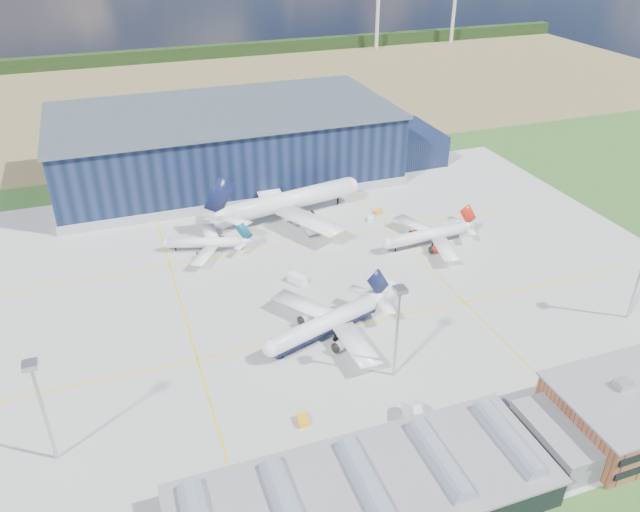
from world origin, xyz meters
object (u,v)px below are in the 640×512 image
at_px(light_mast_west, 39,396).
at_px(car_b, 575,389).
at_px(hangar, 232,146).
at_px(gse_cart_a, 371,219).
at_px(gse_tug_c, 378,211).
at_px(gse_tug_b, 303,420).
at_px(car_a, 538,400).
at_px(gse_cart_b, 231,213).
at_px(airliner_widebody, 292,191).
at_px(gse_van_b, 297,279).
at_px(airliner_navy, 324,316).
at_px(airstair, 412,414).
at_px(light_mast_center, 398,318).
at_px(airliner_red, 427,230).
at_px(airliner_regional, 204,238).
at_px(gse_van_a, 385,288).

distance_m(light_mast_west, car_b, 106.71).
xyz_separation_m(hangar, gse_cart_a, (33.33, -53.12, -10.96)).
bearing_deg(car_b, gse_cart_a, -16.90).
bearing_deg(gse_tug_c, gse_tug_b, -100.57).
height_order(light_mast_west, car_a, light_mast_west).
xyz_separation_m(gse_cart_a, car_b, (7.99, -89.69, -0.05)).
xyz_separation_m(light_mast_west, gse_tug_b, (46.43, -7.02, -14.76)).
distance_m(gse_tug_b, gse_cart_a, 93.09).
bearing_deg(car_b, light_mast_west, 58.20).
xyz_separation_m(gse_tug_b, gse_cart_b, (7.78, 99.02, -0.06)).
distance_m(gse_tug_b, car_a, 49.62).
distance_m(airliner_widebody, gse_van_b, 42.30).
bearing_deg(airliner_navy, gse_tug_c, -143.05).
bearing_deg(airstair, light_mast_center, 75.58).
relative_size(airliner_red, car_b, 9.12).
xyz_separation_m(gse_tug_b, car_a, (48.39, -10.98, -0.10)).
bearing_deg(hangar, car_b, -73.86).
xyz_separation_m(hangar, airliner_regional, (-21.66, -54.80, -7.13)).
bearing_deg(car_a, gse_van_b, 17.82).
xyz_separation_m(airliner_red, gse_van_b, (-43.24, -7.09, -4.20)).
distance_m(light_mast_center, gse_cart_b, 94.52).
bearing_deg(airliner_widebody, gse_tug_b, -117.21).
height_order(airliner_navy, car_b, airliner_navy).
xyz_separation_m(gse_van_b, car_a, (33.09, -61.65, -0.64)).
bearing_deg(car_b, airstair, 61.24).
xyz_separation_m(gse_tug_b, gse_cart_a, (49.71, 78.70, -0.02)).
bearing_deg(airliner_red, hangar, -63.71).
bearing_deg(gse_van_b, airliner_navy, -123.76).
xyz_separation_m(airliner_red, airliner_widebody, (-31.98, 32.88, 3.86)).
height_order(airliner_regional, gse_cart_b, airliner_regional).
bearing_deg(light_mast_center, gse_van_b, 100.73).
bearing_deg(gse_van_a, light_mast_center, 155.33).
bearing_deg(gse_tug_b, airliner_regional, 98.02).
distance_m(light_mast_center, airstair, 19.58).
relative_size(light_mast_west, gse_van_b, 4.38).
relative_size(light_mast_west, airliner_regional, 0.84).
xyz_separation_m(gse_van_a, gse_tug_c, (18.14, 44.52, -0.55)).
bearing_deg(gse_tug_c, car_a, -71.01).
bearing_deg(gse_van_a, airliner_red, -52.17).
bearing_deg(light_mast_center, gse_van_a, 68.16).
bearing_deg(gse_tug_c, gse_cart_b, -176.24).
xyz_separation_m(airliner_widebody, airliner_regional, (-31.85, -13.61, -4.77)).
height_order(light_mast_west, airstair, light_mast_west).
distance_m(airliner_regional, gse_tug_b, 77.29).
height_order(gse_tug_b, airstair, airstair).
xyz_separation_m(airliner_red, airliner_regional, (-63.83, 19.26, -0.91)).
distance_m(hangar, airliner_navy, 106.97).
bearing_deg(gse_cart_a, gse_tug_c, 67.04).
bearing_deg(light_mast_west, airliner_navy, 16.64).
distance_m(light_mast_west, gse_tug_c, 127.15).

